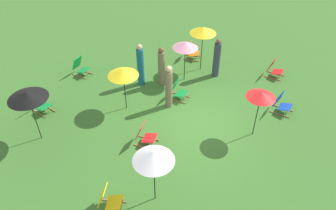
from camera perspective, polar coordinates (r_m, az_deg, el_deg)
ground_plane at (r=12.00m, az=5.38°, el=-3.13°), size 40.00×40.00×0.00m
deckchair_0 at (r=14.90m, az=18.00°, el=6.01°), size 0.60×0.83×0.83m
deckchair_1 at (r=13.13m, az=-21.18°, el=0.32°), size 0.67×0.86×0.83m
deckchair_2 at (r=9.44m, az=-10.32°, el=-15.90°), size 0.65×0.85×0.83m
deckchair_3 at (r=15.51m, az=4.05°, el=9.30°), size 0.54×0.80×0.83m
deckchair_4 at (r=10.99m, az=-4.06°, el=-5.21°), size 0.52×0.79×0.83m
deckchair_5 at (r=14.79m, az=-14.97°, el=6.39°), size 0.58×0.82×0.83m
deckchair_7 at (r=12.94m, az=19.14°, el=0.25°), size 0.60×0.83×0.83m
deckchair_8 at (r=12.89m, az=1.74°, el=2.55°), size 0.53×0.79×0.83m
umbrella_0 at (r=14.03m, az=6.12°, el=12.79°), size 1.12×1.12×2.02m
umbrella_1 at (r=13.33m, az=3.03°, el=10.34°), size 1.05×1.05×1.77m
umbrella_2 at (r=8.42m, az=-2.54°, el=-8.90°), size 1.11×1.11×1.93m
umbrella_3 at (r=11.07m, az=-23.27°, el=1.58°), size 1.26×1.26×1.99m
umbrella_4 at (r=11.77m, az=-7.83°, el=5.63°), size 1.12×1.12×1.75m
umbrella_5 at (r=10.83m, az=15.89°, el=1.75°), size 0.96×0.96×1.84m
person_0 at (r=13.45m, az=-1.15°, el=6.64°), size 0.38×0.38×1.72m
person_1 at (r=14.15m, az=8.46°, el=7.96°), size 0.41×0.41×1.75m
person_2 at (r=13.47m, az=-4.80°, el=6.87°), size 0.40×0.40×1.84m
person_3 at (r=12.18m, az=0.15°, el=3.12°), size 0.31×0.31×1.79m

